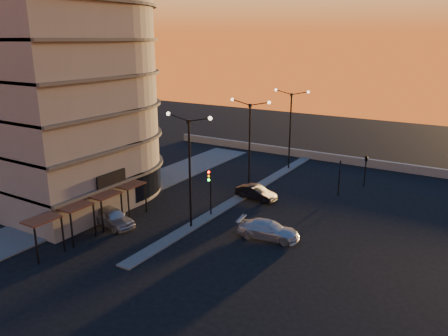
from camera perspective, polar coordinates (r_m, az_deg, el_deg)
ground at (r=36.74m, az=-4.32°, el=-7.73°), size 120.00×120.00×0.00m
sidewalk_west at (r=45.91m, az=-12.04°, el=-2.94°), size 5.00×40.00×0.12m
median at (r=44.58m, az=3.24°, el=-3.18°), size 1.20×36.00×0.12m
parapet at (r=57.78m, az=12.64°, el=1.49°), size 44.00×0.50×1.00m
building at (r=43.46m, az=-20.09°, el=11.38°), size 14.35×17.08×25.00m
streetlamp_near at (r=34.83m, az=-4.51°, el=0.70°), size 4.32×0.32×9.51m
streetlamp_mid at (r=43.04m, az=3.36°, el=3.77°), size 4.32×0.32×9.51m
streetlamp_far at (r=51.89m, az=8.67°, el=5.80°), size 4.32×0.32×9.51m
traffic_light_main at (r=37.87m, az=-1.86°, el=-2.24°), size 0.28×0.44×4.25m
signal_east_a at (r=44.64m, az=14.84°, el=-1.17°), size 0.13×0.16×3.60m
signal_east_b at (r=47.68m, az=18.09°, el=1.14°), size 0.42×1.99×3.60m
car_hatchback at (r=37.84m, az=-14.39°, el=-6.20°), size 4.85×2.68×1.56m
car_sedan at (r=42.64m, az=4.20°, el=-3.24°), size 4.31×1.95×1.37m
car_wagon at (r=34.65m, az=5.81°, el=-8.03°), size 5.13×2.74×1.42m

